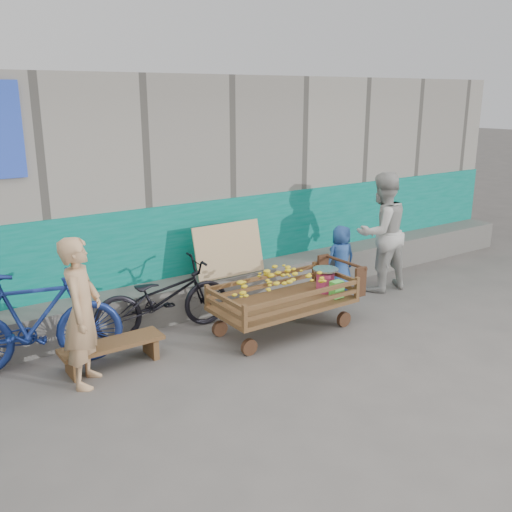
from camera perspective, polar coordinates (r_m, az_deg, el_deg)
ground at (r=5.90m, az=6.63°, el=-12.08°), size 80.00×80.00×0.00m
building_wall at (r=8.75m, az=-10.90°, el=7.13°), size 12.00×3.50×3.00m
banana_cart at (r=6.74m, az=2.57°, el=-3.41°), size 1.85×0.84×0.79m
bench at (r=6.22m, az=-14.17°, el=-8.95°), size 1.07×0.32×0.27m
vendor_man at (r=5.73m, az=-16.99°, el=-5.42°), size 0.60×0.65×1.49m
woman at (r=8.33m, az=12.42°, el=2.34°), size 0.88×0.71×1.72m
child at (r=8.28m, az=8.49°, el=-0.23°), size 0.50×0.35×0.96m
bicycle_dark at (r=6.84m, az=-9.31°, el=-4.16°), size 1.71×0.73×0.88m
bicycle_blue at (r=6.26m, az=-21.33°, el=-6.10°), size 1.83×0.93×1.06m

